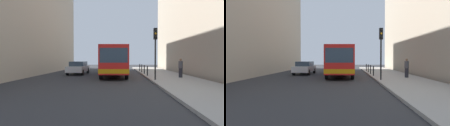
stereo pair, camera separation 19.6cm
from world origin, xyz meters
The scene contains 12 objects.
ground_plane centered at (0.00, 0.00, 0.00)m, with size 80.00×80.00×0.00m, color #2D2D30.
sidewalk centered at (5.40, 0.00, 0.07)m, with size 4.40×40.00×0.15m, color #9E9991.
building_right centered at (11.50, 4.00, 6.44)m, with size 7.00×32.00×12.89m, color #B2A38C.
bus centered at (0.12, 2.86, 1.73)m, with size 2.75×11.07×3.00m.
car_beside_bus centered at (-4.03, 4.41, 0.78)m, with size 2.01×4.47×1.48m.
car_behind_bus centered at (0.71, 12.81, 0.78)m, with size 2.07×4.50×1.48m.
traffic_light centered at (3.55, -2.81, 3.01)m, with size 0.28×0.33×4.10m.
bollard_near centered at (3.45, 0.98, 0.62)m, with size 0.11×0.11×0.95m, color black.
bollard_mid centered at (3.45, 3.43, 0.62)m, with size 0.11×0.11×0.95m, color black.
bollard_far centered at (3.45, 5.88, 0.62)m, with size 0.11×0.11×0.95m, color black.
bollard_farthest centered at (3.45, 8.33, 0.62)m, with size 0.11×0.11×0.95m, color black.
pedestrian_near_signal centered at (6.17, -0.72, 0.99)m, with size 0.38×0.38×1.68m.
Camera 2 is at (0.85, -19.25, 1.86)m, focal length 33.06 mm.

